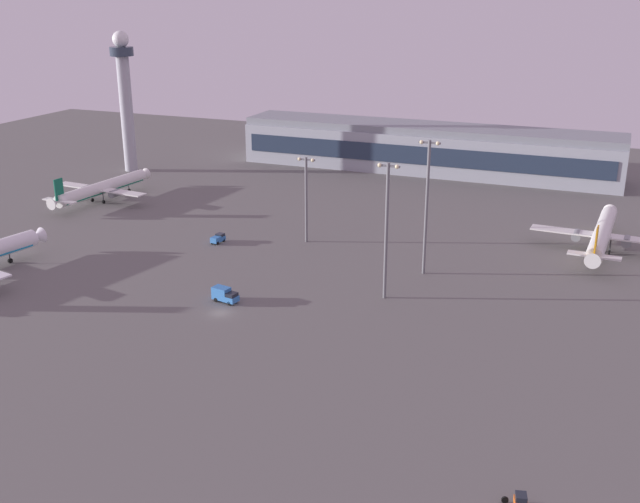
% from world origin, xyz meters
% --- Properties ---
extents(ground_plane, '(416.00, 416.00, 0.00)m').
position_xyz_m(ground_plane, '(0.00, 0.00, 0.00)').
color(ground_plane, '#605E5B').
extents(terminal_building, '(132.85, 22.40, 16.40)m').
position_xyz_m(terminal_building, '(6.92, 137.51, 8.09)').
color(terminal_building, '#9EA3AD').
rests_on(terminal_building, ground).
extents(control_tower, '(8.00, 8.00, 48.21)m').
position_xyz_m(control_tower, '(-90.94, 98.22, 27.48)').
color(control_tower, '#A8A8B2').
rests_on(control_tower, ground).
extents(airplane_far_stand, '(32.60, 41.83, 10.72)m').
position_xyz_m(airplane_far_stand, '(-74.74, 60.44, 4.05)').
color(airplane_far_stand, silver).
rests_on(airplane_far_stand, ground).
extents(airplane_taxiway_distant, '(34.22, 43.97, 11.28)m').
position_xyz_m(airplane_taxiway_distant, '(68.97, 68.79, 4.26)').
color(airplane_taxiway_distant, silver).
rests_on(airplane_taxiway_distant, ground).
extents(catering_truck, '(5.98, 3.33, 3.05)m').
position_xyz_m(catering_truck, '(-1.89, 5.39, 1.58)').
color(catering_truck, '#3372BF').
rests_on(catering_truck, ground).
extents(pushback_tug, '(3.40, 2.46, 2.05)m').
position_xyz_m(pushback_tug, '(64.33, -38.87, 1.07)').
color(pushback_tug, '#D85919').
rests_on(pushback_tug, ground).
extents(maintenance_van, '(2.46, 4.35, 2.25)m').
position_xyz_m(maintenance_van, '(-22.13, 38.62, 1.18)').
color(maintenance_van, '#3372BF').
rests_on(maintenance_van, ground).
extents(apron_light_east, '(4.80, 0.90, 28.94)m').
position_xyz_m(apron_light_east, '(28.26, 19.91, 16.35)').
color(apron_light_east, slate).
rests_on(apron_light_east, ground).
extents(apron_light_west, '(4.80, 0.90, 30.79)m').
position_xyz_m(apron_light_west, '(32.25, 36.95, 17.30)').
color(apron_light_west, slate).
rests_on(apron_light_west, ground).
extents(apron_light_central, '(4.80, 0.90, 22.08)m').
position_xyz_m(apron_light_central, '(-1.52, 48.00, 12.82)').
color(apron_light_central, slate).
rests_on(apron_light_central, ground).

